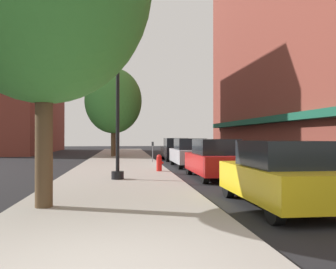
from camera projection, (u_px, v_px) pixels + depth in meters
name	position (u px, v px, depth m)	size (l,w,h in m)	color
ground_plane	(184.00, 164.00, 22.66)	(90.00, 90.00, 0.00)	black
sidewalk_slab	(121.00, 163.00, 23.17)	(4.80, 50.00, 0.12)	gray
building_far_background	(24.00, 59.00, 39.77)	(6.80, 18.00, 20.92)	brown
lamppost	(118.00, 99.00, 13.71)	(0.48, 0.48, 5.90)	black
fire_hydrant	(159.00, 163.00, 16.91)	(0.33, 0.26, 0.79)	red
parking_meter_near	(153.00, 149.00, 23.10)	(0.14, 0.09, 1.31)	slate
tree_mid	(113.00, 101.00, 29.90)	(4.77, 4.77, 7.41)	#4C3823
car_yellow	(279.00, 175.00, 8.73)	(1.80, 4.30, 1.66)	black
car_red	(215.00, 159.00, 14.93)	(1.80, 4.30, 1.66)	black
car_silver	(189.00, 153.00, 20.79)	(1.80, 4.30, 1.66)	black
car_black	(175.00, 149.00, 26.53)	(1.80, 4.30, 1.66)	black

